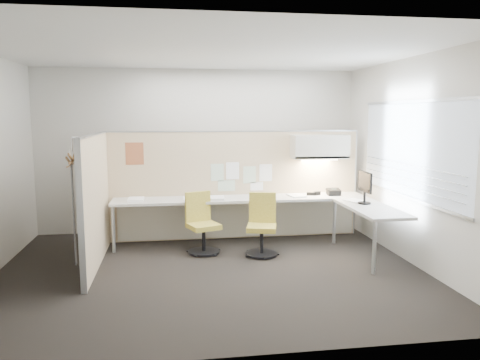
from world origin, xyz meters
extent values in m
cube|color=black|center=(0.00, 0.00, -0.01)|extent=(5.50, 4.50, 0.01)
cube|color=white|center=(0.00, 0.00, 2.80)|extent=(5.50, 4.50, 0.01)
cube|color=beige|center=(0.00, 2.25, 1.40)|extent=(5.50, 0.02, 2.80)
cube|color=beige|center=(0.00, -2.25, 1.40)|extent=(5.50, 0.02, 2.80)
cube|color=beige|center=(2.75, 0.00, 1.40)|extent=(0.02, 4.50, 2.80)
cube|color=#97A1B0|center=(2.73, 0.00, 1.55)|extent=(0.01, 2.80, 1.30)
cube|color=#CDB58E|center=(0.55, 1.60, 0.88)|extent=(4.10, 0.06, 1.75)
cube|color=#CDB58E|center=(-1.50, 0.50, 0.88)|extent=(0.06, 2.20, 1.75)
cube|color=beige|center=(0.60, 1.27, 0.71)|extent=(4.00, 0.60, 0.04)
cube|color=beige|center=(2.30, 0.23, 0.71)|extent=(0.60, 1.47, 0.04)
cube|color=beige|center=(0.60, 1.54, 0.34)|extent=(3.90, 0.02, 0.64)
cylinder|color=#A5A8AA|center=(-1.35, 1.02, 0.34)|extent=(0.05, 0.05, 0.69)
cylinder|color=#A5A8AA|center=(2.05, -0.45, 0.34)|extent=(0.05, 0.05, 0.69)
cylinder|color=#A5A8AA|center=(2.05, 1.02, 0.34)|extent=(0.05, 0.05, 0.69)
cube|color=beige|center=(1.90, 1.39, 1.51)|extent=(0.90, 0.36, 0.38)
cube|color=#FFEABF|center=(1.90, 1.39, 1.30)|extent=(0.60, 0.06, 0.02)
cube|color=#8CBF8C|center=(0.25, 1.57, 1.10)|extent=(0.21, 0.00, 0.28)
cube|color=white|center=(0.50, 1.57, 1.12)|extent=(0.21, 0.00, 0.28)
cube|color=#8CBF8C|center=(0.78, 1.57, 1.05)|extent=(0.21, 0.00, 0.28)
cube|color=white|center=(1.05, 1.57, 1.08)|extent=(0.21, 0.00, 0.28)
cube|color=#8CBF8C|center=(0.40, 1.57, 0.88)|extent=(0.28, 0.00, 0.18)
cube|color=white|center=(0.90, 1.57, 0.86)|extent=(0.21, 0.00, 0.14)
cube|color=orange|center=(-1.05, 1.57, 1.42)|extent=(0.28, 0.00, 0.35)
cylinder|color=black|center=(-0.04, 0.77, 0.03)|extent=(0.46, 0.46, 0.03)
cylinder|color=black|center=(-0.04, 0.77, 0.21)|extent=(0.05, 0.05, 0.36)
cube|color=#E4D154|center=(-0.04, 0.77, 0.41)|extent=(0.53, 0.53, 0.07)
cube|color=#E4D154|center=(-0.10, 0.95, 0.67)|extent=(0.39, 0.19, 0.45)
cylinder|color=black|center=(0.78, 0.54, 0.03)|extent=(0.47, 0.47, 0.03)
cylinder|color=black|center=(0.78, 0.54, 0.21)|extent=(0.05, 0.05, 0.36)
cube|color=#E4D154|center=(0.78, 0.54, 0.41)|extent=(0.50, 0.50, 0.07)
cube|color=#E4D154|center=(0.83, 0.73, 0.67)|extent=(0.39, 0.15, 0.45)
cylinder|color=black|center=(2.30, 0.48, 0.74)|extent=(0.19, 0.19, 0.02)
cylinder|color=black|center=(2.30, 0.48, 0.82)|extent=(0.04, 0.04, 0.17)
cube|color=black|center=(2.30, 0.48, 1.06)|extent=(0.04, 0.45, 0.30)
cube|color=black|center=(2.30, 0.48, 1.06)|extent=(0.01, 0.41, 0.26)
cube|color=black|center=(2.11, 1.27, 0.78)|extent=(0.21, 0.20, 0.12)
cylinder|color=black|center=(2.02, 1.29, 0.81)|extent=(0.04, 0.17, 0.04)
cube|color=black|center=(1.74, 1.30, 0.76)|extent=(0.15, 0.08, 0.05)
cube|color=black|center=(1.85, 1.31, 0.76)|extent=(0.12, 0.10, 0.06)
cube|color=silver|center=(-1.50, -0.50, 1.77)|extent=(0.14, 0.02, 0.02)
cylinder|color=silver|center=(-1.57, -0.50, 1.69)|extent=(0.02, 0.02, 0.14)
cube|color=#AD7F4C|center=(-1.57, -0.50, 1.56)|extent=(0.02, 0.46, 0.12)
cube|color=#AD7F4C|center=(-1.60, -0.47, 1.52)|extent=(0.02, 0.46, 0.12)
cube|color=#9E9FA8|center=(-1.58, -0.55, 0.91)|extent=(0.01, 0.07, 1.14)
cube|color=white|center=(-1.03, 1.26, 0.75)|extent=(0.24, 0.31, 0.04)
cube|color=white|center=(-0.20, 1.26, 0.74)|extent=(0.24, 0.31, 0.02)
cube|color=white|center=(0.19, 1.15, 0.75)|extent=(0.25, 0.32, 0.04)
cube|color=white|center=(0.90, 1.35, 0.74)|extent=(0.23, 0.30, 0.01)
cube|color=white|center=(1.49, 1.26, 0.74)|extent=(0.28, 0.33, 0.02)
cube|color=white|center=(2.24, 0.69, 0.74)|extent=(0.32, 0.36, 0.02)
camera|label=1|loc=(-0.50, -5.90, 2.02)|focal=35.00mm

